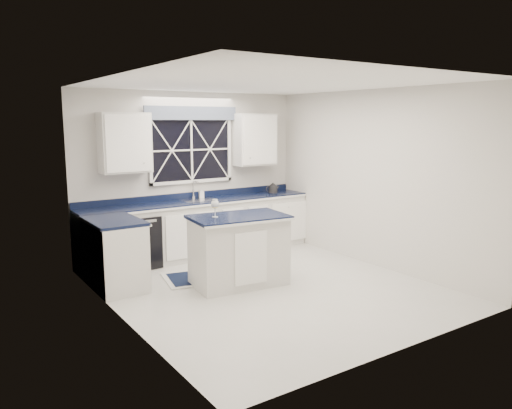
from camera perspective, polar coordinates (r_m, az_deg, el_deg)
ground at (r=6.84m, az=1.38°, el=-9.46°), size 4.50×4.50×0.00m
back_wall at (r=8.45m, az=-7.47°, el=3.51°), size 4.00×0.10×2.70m
base_cabinets at (r=8.04m, az=-7.95°, el=-3.32°), size 3.99×1.60×0.90m
countertop at (r=8.24m, az=-6.47°, el=0.36°), size 3.98×0.64×0.04m
dishwasher at (r=7.90m, az=-13.50°, el=-4.02°), size 0.60×0.58×0.82m
window at (r=8.37m, az=-7.39°, el=6.75°), size 1.65×0.09×1.26m
upper_cabinets at (r=8.26m, az=-7.02°, el=7.21°), size 3.10×0.34×0.90m
faucet at (r=8.38m, az=-7.11°, el=1.74°), size 0.05×0.20×0.30m
island at (r=6.85m, az=-1.98°, el=-5.20°), size 1.37×0.92×0.96m
rug at (r=7.30m, az=-5.44°, el=-8.16°), size 1.38×1.00×0.02m
kettle at (r=9.01m, az=1.94°, el=1.89°), size 0.27×0.19×0.19m
wine_glass at (r=6.61m, az=-4.71°, el=-0.02°), size 0.10×0.10×0.24m
soap_bottle at (r=8.48m, az=-6.27°, el=1.33°), size 0.09×0.09×0.17m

